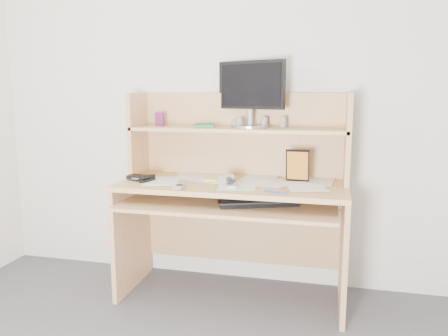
% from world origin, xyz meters
% --- Properties ---
extents(back_wall, '(3.60, 0.04, 2.50)m').
position_xyz_m(back_wall, '(0.00, 1.80, 1.25)').
color(back_wall, silver).
rests_on(back_wall, floor).
extents(desk, '(1.40, 0.70, 1.30)m').
position_xyz_m(desk, '(0.00, 1.56, 0.69)').
color(desk, '#D8B66F').
rests_on(desk, floor).
extents(paper_clutter, '(1.32, 0.54, 0.01)m').
position_xyz_m(paper_clutter, '(0.00, 1.48, 0.75)').
color(paper_clutter, white).
rests_on(paper_clutter, desk).
extents(keyboard, '(0.48, 0.32, 0.03)m').
position_xyz_m(keyboard, '(0.18, 1.36, 0.67)').
color(keyboard, black).
rests_on(keyboard, desk).
extents(tv_remote, '(0.10, 0.20, 0.02)m').
position_xyz_m(tv_remote, '(0.02, 1.36, 0.77)').
color(tv_remote, '#ABABA5').
rests_on(tv_remote, paper_clutter).
extents(flip_phone, '(0.05, 0.09, 0.02)m').
position_xyz_m(flip_phone, '(-0.26, 1.24, 0.77)').
color(flip_phone, '#B3B3B5').
rests_on(flip_phone, paper_clutter).
extents(stapler, '(0.06, 0.13, 0.04)m').
position_xyz_m(stapler, '(-0.53, 1.40, 0.78)').
color(stapler, black).
rests_on(stapler, paper_clutter).
extents(wallet, '(0.11, 0.09, 0.02)m').
position_xyz_m(wallet, '(-0.62, 1.43, 0.77)').
color(wallet, black).
rests_on(wallet, paper_clutter).
extents(sticky_note_pad, '(0.09, 0.09, 0.01)m').
position_xyz_m(sticky_note_pad, '(-0.15, 1.52, 0.75)').
color(sticky_note_pad, '#FBF142').
rests_on(sticky_note_pad, desk).
extents(digital_camera, '(0.10, 0.07, 0.06)m').
position_xyz_m(digital_camera, '(-0.03, 1.43, 0.78)').
color(digital_camera, '#B8B8BA').
rests_on(digital_camera, paper_clutter).
extents(game_case, '(0.14, 0.02, 0.20)m').
position_xyz_m(game_case, '(0.39, 1.58, 0.86)').
color(game_case, black).
rests_on(game_case, paper_clutter).
extents(blue_pen, '(0.13, 0.03, 0.01)m').
position_xyz_m(blue_pen, '(0.30, 1.24, 0.76)').
color(blue_pen, '#1A3AC3').
rests_on(blue_pen, paper_clutter).
extents(card_box, '(0.07, 0.03, 0.09)m').
position_xyz_m(card_box, '(-0.54, 1.66, 1.13)').
color(card_box, maroon).
rests_on(card_box, desk).
extents(shelf_book, '(0.17, 0.21, 0.02)m').
position_xyz_m(shelf_book, '(-0.22, 1.63, 1.09)').
color(shelf_book, '#36884B').
rests_on(shelf_book, desk).
extents(chip_stack_a, '(0.05, 0.05, 0.06)m').
position_xyz_m(chip_stack_a, '(0.01, 1.63, 1.11)').
color(chip_stack_a, black).
rests_on(chip_stack_a, desk).
extents(chip_stack_b, '(0.04, 0.04, 0.07)m').
position_xyz_m(chip_stack_b, '(0.17, 1.67, 1.12)').
color(chip_stack_b, silver).
rests_on(chip_stack_b, desk).
extents(chip_stack_c, '(0.05, 0.05, 0.05)m').
position_xyz_m(chip_stack_c, '(-0.03, 1.66, 1.11)').
color(chip_stack_c, black).
rests_on(chip_stack_c, desk).
extents(chip_stack_d, '(0.05, 0.05, 0.07)m').
position_xyz_m(chip_stack_d, '(0.29, 1.67, 1.12)').
color(chip_stack_d, white).
rests_on(chip_stack_d, desk).
extents(monitor, '(0.46, 0.26, 0.42)m').
position_xyz_m(monitor, '(0.08, 1.68, 1.31)').
color(monitor, '#A3A3A7').
rests_on(monitor, desk).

